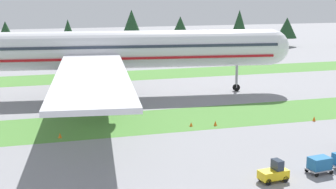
# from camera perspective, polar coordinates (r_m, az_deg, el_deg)

# --- Properties ---
(grass_strip_near) EXTENTS (320.00, 11.54, 0.01)m
(grass_strip_near) POSITION_cam_1_polar(r_m,az_deg,el_deg) (64.10, 1.30, -2.91)
(grass_strip_near) COLOR #4C8438
(grass_strip_near) RESTS_ON ground
(grass_strip_far) EXTENTS (320.00, 11.54, 0.01)m
(grass_strip_far) POSITION_cam_1_polar(r_m,az_deg,el_deg) (97.36, -4.93, 2.23)
(grass_strip_far) COLOR #4C8438
(grass_strip_far) RESTS_ON ground
(airliner) EXTENTS (62.95, 77.60, 20.63)m
(airliner) POSITION_cam_1_polar(r_m,az_deg,el_deg) (78.16, -8.13, 5.20)
(airliner) COLOR silver
(airliner) RESTS_ON ground
(baggage_tug) EXTENTS (2.74, 1.60, 1.97)m
(baggage_tug) POSITION_cam_1_polar(r_m,az_deg,el_deg) (44.47, 12.36, -8.96)
(baggage_tug) COLOR yellow
(baggage_tug) RESTS_ON ground
(cargo_dolly_lead) EXTENTS (2.36, 1.75, 1.55)m
(cargo_dolly_lead) POSITION_cam_1_polar(r_m,az_deg,el_deg) (47.40, 17.37, -7.77)
(cargo_dolly_lead) COLOR #A3A3A8
(cargo_dolly_lead) RESTS_ON ground
(taxiway_marker_0) EXTENTS (0.44, 0.44, 0.63)m
(taxiway_marker_0) POSITION_cam_1_polar(r_m,az_deg,el_deg) (61.26, 5.59, -3.37)
(taxiway_marker_0) COLOR orange
(taxiway_marker_0) RESTS_ON ground
(taxiway_marker_1) EXTENTS (0.44, 0.44, 0.65)m
(taxiway_marker_1) POSITION_cam_1_polar(r_m,az_deg,el_deg) (65.84, 16.79, -2.74)
(taxiway_marker_1) COLOR orange
(taxiway_marker_1) RESTS_ON ground
(taxiway_marker_2) EXTENTS (0.44, 0.44, 0.51)m
(taxiway_marker_2) POSITION_cam_1_polar(r_m,az_deg,el_deg) (60.76, 2.74, -3.52)
(taxiway_marker_2) COLOR orange
(taxiway_marker_2) RESTS_ON ground
(taxiway_marker_3) EXTENTS (0.44, 0.44, 0.61)m
(taxiway_marker_3) POSITION_cam_1_polar(r_m,az_deg,el_deg) (57.32, -12.58, -4.71)
(taxiway_marker_3) COLOR orange
(taxiway_marker_3) RESTS_ON ground
(distant_tree_line) EXTENTS (154.67, 10.50, 12.04)m
(distant_tree_line) POSITION_cam_1_polar(r_m,az_deg,el_deg) (131.34, -8.69, 7.60)
(distant_tree_line) COLOR #4C3823
(distant_tree_line) RESTS_ON ground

